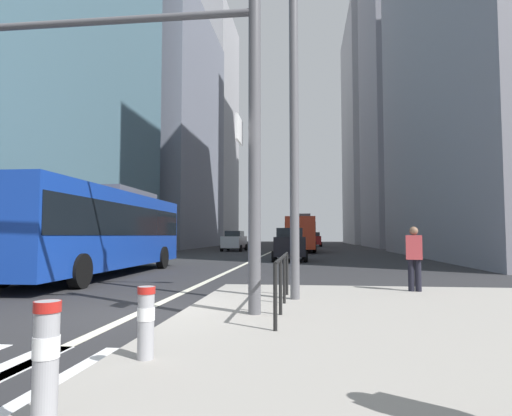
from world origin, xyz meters
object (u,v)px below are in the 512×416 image
(city_bus_red_receding, at_px, (301,232))
(traffic_signal_gantry, at_px, (148,94))
(street_lamp_post, at_px, (294,65))
(car_receding_near, at_px, (289,244))
(car_oncoming_far, at_px, (234,241))
(car_oncoming_mid, at_px, (235,240))
(pedestrian_walking, at_px, (414,256))
(bollard_left, at_px, (146,318))
(city_bus_blue_oncoming, at_px, (101,227))
(bollard_front, at_px, (46,355))
(car_receding_far, at_px, (314,239))

(city_bus_red_receding, distance_m, traffic_signal_gantry, 34.06)
(street_lamp_post, bearing_deg, car_receding_near, 92.64)
(city_bus_red_receding, relative_size, car_oncoming_far, 2.73)
(city_bus_red_receding, bearing_deg, traffic_signal_gantry, -93.91)
(car_oncoming_far, xyz_separation_m, street_lamp_post, (6.74, -32.27, 4.29))
(car_oncoming_mid, distance_m, pedestrian_walking, 39.07)
(street_lamp_post, distance_m, bollard_left, 6.82)
(traffic_signal_gantry, bearing_deg, car_receding_near, 84.33)
(car_receding_near, relative_size, car_oncoming_far, 1.06)
(traffic_signal_gantry, distance_m, bollard_left, 4.65)
(car_receding_near, height_order, car_oncoming_far, same)
(car_oncoming_far, bearing_deg, city_bus_red_receding, -2.08)
(city_bus_blue_oncoming, relative_size, city_bus_red_receding, 1.01)
(bollard_front, height_order, bollard_left, bollard_front)
(car_receding_far, distance_m, bollard_front, 56.35)
(bollard_left, bearing_deg, car_receding_far, 87.13)
(car_receding_near, bearing_deg, car_receding_far, 86.57)
(car_receding_far, xyz_separation_m, bollard_left, (-2.74, -54.62, -0.40))
(traffic_signal_gantry, relative_size, bollard_front, 6.85)
(traffic_signal_gantry, bearing_deg, bollard_front, -77.83)
(car_oncoming_mid, distance_m, car_receding_far, 14.02)
(car_oncoming_far, height_order, bollard_front, car_oncoming_far)
(car_oncoming_mid, relative_size, bollard_front, 5.24)
(car_receding_far, bearing_deg, street_lamp_post, -91.40)
(bollard_front, bearing_deg, pedestrian_walking, 60.54)
(bollard_front, bearing_deg, traffic_signal_gantry, 102.17)
(city_bus_blue_oncoming, xyz_separation_m, car_oncoming_mid, (-0.41, 33.13, -0.85))
(car_receding_far, height_order, bollard_left, car_receding_far)
(traffic_signal_gantry, distance_m, street_lamp_post, 3.43)
(car_oncoming_far, relative_size, pedestrian_walking, 2.71)
(car_receding_far, bearing_deg, pedestrian_walking, -88.03)
(car_receding_near, distance_m, bollard_front, 23.13)
(city_bus_red_receding, height_order, traffic_signal_gantry, traffic_signal_gantry)
(car_receding_near, bearing_deg, street_lamp_post, -87.36)
(city_bus_red_receding, height_order, bollard_front, city_bus_red_receding)
(bollard_left, xyz_separation_m, pedestrian_walking, (4.39, 6.35, 0.42))
(city_bus_blue_oncoming, height_order, traffic_signal_gantry, traffic_signal_gantry)
(traffic_signal_gantry, height_order, street_lamp_post, street_lamp_post)
(city_bus_red_receding, bearing_deg, car_oncoming_far, 177.92)
(city_bus_blue_oncoming, height_order, city_bus_red_receding, same)
(city_bus_red_receding, relative_size, car_receding_near, 2.58)
(city_bus_blue_oncoming, bearing_deg, car_receding_far, 78.84)
(car_receding_far, height_order, traffic_signal_gantry, traffic_signal_gantry)
(pedestrian_walking, bearing_deg, street_lamp_post, -150.32)
(traffic_signal_gantry, bearing_deg, car_oncoming_mid, 97.24)
(city_bus_red_receding, height_order, street_lamp_post, street_lamp_post)
(city_bus_red_receding, bearing_deg, city_bus_blue_oncoming, -105.35)
(car_oncoming_mid, xyz_separation_m, pedestrian_walking, (10.71, -37.57, 0.03))
(street_lamp_post, relative_size, pedestrian_walking, 5.07)
(car_receding_near, distance_m, bollard_left, 21.47)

